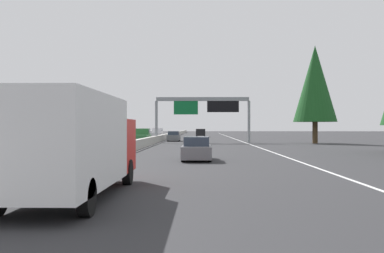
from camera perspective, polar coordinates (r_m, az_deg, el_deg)
ground_plane at (r=65.19m, az=-3.82°, el=-1.89°), size 320.00×320.00×0.00m
median_barrier at (r=85.13m, az=-2.85°, el=-1.16°), size 180.00×0.56×0.90m
shoulder_stripe_right at (r=75.16m, az=5.64°, el=-1.64°), size 160.00×0.16×0.01m
shoulder_stripe_median at (r=75.13m, az=-2.97°, el=-1.65°), size 160.00×0.16×0.01m
sign_gantry_overhead at (r=59.63m, az=1.52°, el=2.56°), size 0.50×12.68×6.04m
box_truck_mid_left at (r=13.44m, az=-14.84°, el=-2.01°), size 8.50×2.40×2.95m
sedan_far_left at (r=27.88m, az=0.59°, el=-2.92°), size 4.40×1.80×1.47m
sedan_near_right at (r=65.67m, az=-2.34°, el=-1.28°), size 4.40×1.80×1.47m
minivan_mid_right at (r=94.97m, az=1.10°, el=-0.75°), size 5.00×1.95×1.69m
oncoming_near at (r=89.35m, az=-4.44°, el=-0.81°), size 5.60×2.00×1.86m
oncoming_far at (r=64.93m, az=-6.31°, el=-1.09°), size 5.60×2.00×1.86m
conifer_right_mid at (r=59.22m, az=15.37°, el=5.26°), size 5.48×5.48×12.45m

